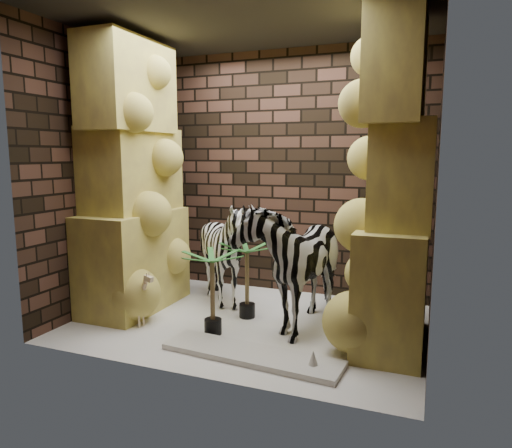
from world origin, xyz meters
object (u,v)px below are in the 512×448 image
at_px(zebra_right, 295,251).
at_px(palm_front, 247,280).
at_px(giraffe_toy, 135,297).
at_px(palm_back, 213,293).
at_px(zebra_left, 224,258).
at_px(surfboard, 251,355).

bearing_deg(zebra_right, palm_front, -172.56).
relative_size(giraffe_toy, palm_back, 0.72).
height_order(zebra_left, giraffe_toy, zebra_left).
xyz_separation_m(palm_front, palm_back, (-0.13, -0.55, 0.00)).
distance_m(palm_front, palm_back, 0.57).
bearing_deg(palm_back, giraffe_toy, -174.64).
xyz_separation_m(zebra_left, palm_back, (0.26, -0.83, -0.14)).
bearing_deg(zebra_left, zebra_right, -15.01).
height_order(palm_front, surfboard, palm_front).
xyz_separation_m(zebra_left, giraffe_toy, (-0.58, -0.91, -0.26)).
bearing_deg(palm_front, palm_back, -103.54).
xyz_separation_m(giraffe_toy, palm_back, (0.84, 0.08, 0.11)).
bearing_deg(zebra_left, surfboard, -54.75).
xyz_separation_m(zebra_right, palm_back, (-0.65, -0.57, -0.35)).
bearing_deg(giraffe_toy, palm_front, 45.04).
height_order(palm_front, palm_back, palm_back).
xyz_separation_m(zebra_right, giraffe_toy, (-1.49, -0.65, -0.47)).
bearing_deg(zebra_right, palm_back, -133.17).
relative_size(zebra_left, palm_front, 1.49).
height_order(zebra_right, palm_front, zebra_right).
distance_m(zebra_left, palm_back, 0.89).
distance_m(giraffe_toy, palm_front, 1.17).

